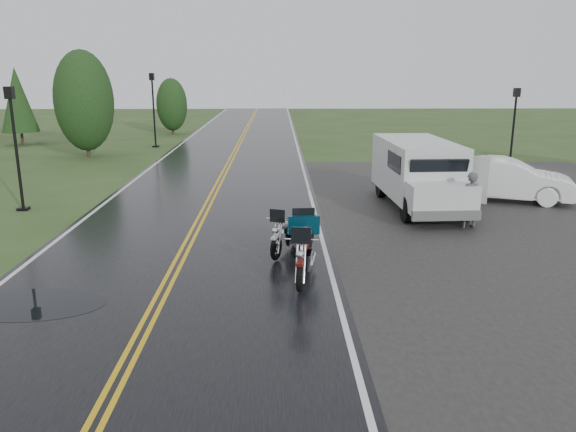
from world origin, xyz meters
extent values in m
plane|color=#2D471E|center=(0.00, 0.00, 0.00)|extent=(120.00, 120.00, 0.00)
cube|color=black|center=(0.00, 10.00, 0.02)|extent=(8.00, 100.00, 0.04)
cube|color=black|center=(11.00, 5.00, 0.01)|extent=(14.00, 24.00, 0.03)
imported|color=#4C4D51|center=(8.41, 4.21, 0.87)|extent=(0.71, 0.54, 1.75)
imported|color=white|center=(11.05, 7.93, 0.78)|extent=(5.04, 3.13, 1.57)
camera|label=1|loc=(2.52, -12.41, 4.76)|focal=35.00mm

